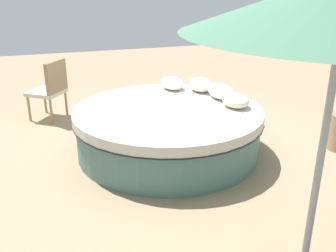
% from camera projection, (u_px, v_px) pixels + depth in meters
% --- Properties ---
extents(ground_plane, '(16.00, 16.00, 0.00)m').
position_uv_depth(ground_plane, '(168.00, 151.00, 5.14)').
color(ground_plane, '#9E8466').
extents(round_bed, '(2.48, 2.48, 0.61)m').
position_uv_depth(round_bed, '(168.00, 130.00, 5.03)').
color(round_bed, '#4C726B').
rests_on(round_bed, ground_plane).
extents(throw_pillow_0, '(0.42, 0.33, 0.17)m').
position_uv_depth(throw_pillow_0, '(236.00, 101.00, 4.95)').
color(throw_pillow_0, beige).
rests_on(throw_pillow_0, round_bed).
extents(throw_pillow_1, '(0.52, 0.33, 0.20)m').
position_uv_depth(throw_pillow_1, '(221.00, 91.00, 5.31)').
color(throw_pillow_1, white).
rests_on(throw_pillow_1, round_bed).
extents(throw_pillow_2, '(0.43, 0.33, 0.20)m').
position_uv_depth(throw_pillow_2, '(201.00, 85.00, 5.64)').
color(throw_pillow_2, silver).
rests_on(throw_pillow_2, round_bed).
extents(throw_pillow_3, '(0.49, 0.32, 0.18)m').
position_uv_depth(throw_pillow_3, '(172.00, 83.00, 5.77)').
color(throw_pillow_3, white).
rests_on(throw_pillow_3, round_bed).
extents(patio_chair, '(0.72, 0.71, 0.98)m').
position_uv_depth(patio_chair, '(51.00, 86.00, 6.15)').
color(patio_chair, '#997A56').
rests_on(patio_chair, ground_plane).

